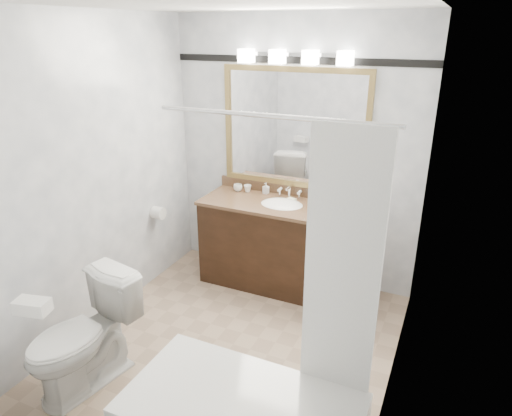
# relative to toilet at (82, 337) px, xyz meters

# --- Properties ---
(room) EXTENTS (2.42, 2.62, 2.52)m
(room) POSITION_rel_toilet_xyz_m (0.74, 0.81, 0.85)
(room) COLOR tan
(room) RESTS_ON ground
(vanity) EXTENTS (1.53, 0.58, 0.97)m
(vanity) POSITION_rel_toilet_xyz_m (0.74, 1.82, 0.05)
(vanity) COLOR black
(vanity) RESTS_ON ground
(mirror) EXTENTS (1.40, 0.04, 1.10)m
(mirror) POSITION_rel_toilet_xyz_m (0.74, 2.09, 1.10)
(mirror) COLOR olive
(mirror) RESTS_ON room
(vanity_light_bar) EXTENTS (1.02, 0.14, 0.12)m
(vanity_light_bar) POSITION_rel_toilet_xyz_m (0.74, 2.03, 1.74)
(vanity_light_bar) COLOR silver
(vanity_light_bar) RESTS_ON room
(accent_stripe) EXTENTS (2.40, 0.01, 0.06)m
(accent_stripe) POSITION_rel_toilet_xyz_m (0.74, 2.10, 1.70)
(accent_stripe) COLOR black
(accent_stripe) RESTS_ON room
(tp_roll) EXTENTS (0.11, 0.12, 0.12)m
(tp_roll) POSITION_rel_toilet_xyz_m (-0.40, 1.47, 0.30)
(tp_roll) COLOR white
(tp_roll) RESTS_ON room
(toilet) EXTENTS (0.58, 0.85, 0.79)m
(toilet) POSITION_rel_toilet_xyz_m (0.00, 0.00, 0.00)
(toilet) COLOR white
(toilet) RESTS_ON ground
(tissue_box) EXTENTS (0.22, 0.15, 0.08)m
(tissue_box) POSITION_rel_toilet_xyz_m (0.00, -0.31, 0.44)
(tissue_box) COLOR white
(tissue_box) RESTS_ON toilet
(coffee_maker) EXTENTS (0.18, 0.23, 0.36)m
(coffee_maker) POSITION_rel_toilet_xyz_m (1.19, 1.89, 0.64)
(coffee_maker) COLOR black
(coffee_maker) RESTS_ON vanity
(cup_left) EXTENTS (0.11, 0.11, 0.07)m
(cup_left) POSITION_rel_toilet_xyz_m (0.21, 1.98, 0.49)
(cup_left) COLOR white
(cup_left) RESTS_ON vanity
(cup_right) EXTENTS (0.09, 0.09, 0.07)m
(cup_right) POSITION_rel_toilet_xyz_m (0.30, 2.00, 0.49)
(cup_right) COLOR white
(cup_right) RESTS_ON vanity
(soap_bottle_a) EXTENTS (0.06, 0.06, 0.11)m
(soap_bottle_a) POSITION_rel_toilet_xyz_m (0.49, 2.03, 0.51)
(soap_bottle_a) COLOR white
(soap_bottle_a) RESTS_ON vanity
(soap_bar) EXTENTS (0.09, 0.07, 0.02)m
(soap_bar) POSITION_rel_toilet_xyz_m (0.79, 1.94, 0.47)
(soap_bar) COLOR beige
(soap_bar) RESTS_ON vanity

